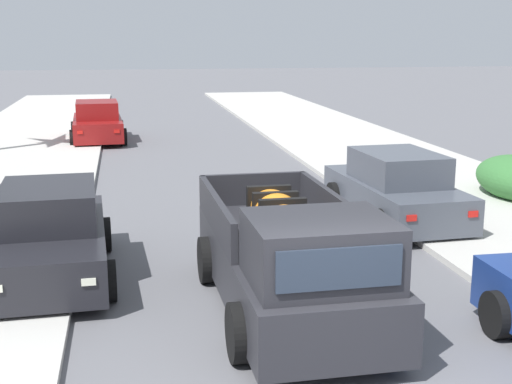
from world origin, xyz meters
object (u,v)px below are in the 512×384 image
(car_left_near, at_px, (50,236))
(car_right_near, at_px, (396,189))
(car_right_mid, at_px, (98,123))
(pickup_truck, at_px, (290,260))

(car_left_near, xyz_separation_m, car_right_near, (6.97, 2.34, 0.00))
(car_left_near, distance_m, car_right_mid, 15.58)
(car_right_mid, bearing_deg, car_left_near, -90.99)
(car_left_near, height_order, car_right_near, same)
(pickup_truck, relative_size, car_right_near, 1.21)
(car_left_near, xyz_separation_m, car_right_mid, (0.27, 15.57, 0.00))
(car_right_near, height_order, car_right_mid, same)
(car_right_near, bearing_deg, pickup_truck, -126.54)
(pickup_truck, relative_size, car_left_near, 1.21)
(pickup_truck, distance_m, car_right_mid, 18.16)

